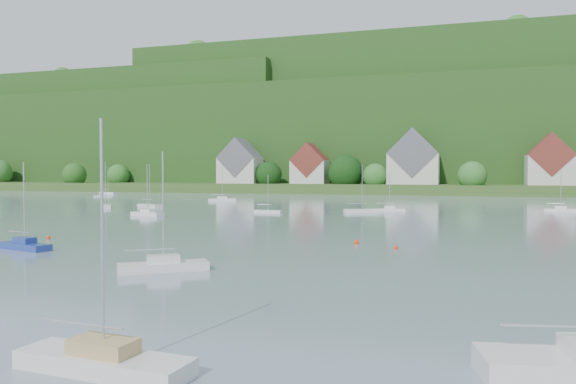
{
  "coord_description": "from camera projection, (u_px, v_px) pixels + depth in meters",
  "views": [
    {
      "loc": [
        20.1,
        3.32,
        6.51
      ],
      "look_at": [
        -2.28,
        75.0,
        4.0
      ],
      "focal_mm": 34.85,
      "sensor_mm": 36.0,
      "label": 1
    }
  ],
  "objects": [
    {
      "name": "mooring_buoy_2",
      "position": [
        356.0,
        244.0,
        51.63
      ],
      "size": [
        0.5,
        0.5,
        0.5
      ],
      "primitive_type": "sphere",
      "color": "#E83D0F",
      "rests_on": "ground"
    },
    {
      "name": "far_shore_strip",
      "position": [
        401.0,
        188.0,
        193.79
      ],
      "size": [
        600.0,
        60.0,
        3.0
      ],
      "primitive_type": "cube",
      "color": "#2F521E",
      "rests_on": "ground"
    },
    {
      "name": "mooring_buoy_5",
      "position": [
        48.0,
        239.0,
        55.47
      ],
      "size": [
        0.41,
        0.41,
        0.41
      ],
      "primitive_type": "sphere",
      "color": "#E83D0F",
      "rests_on": "ground"
    },
    {
      "name": "near_sailboat_2",
      "position": [
        104.0,
        359.0,
        18.23
      ],
      "size": [
        6.26,
        2.21,
        8.29
      ],
      "rotation": [
        0.0,
        0.0,
        -0.08
      ],
      "color": "white",
      "rests_on": "ground"
    },
    {
      "name": "near_sailboat_3",
      "position": [
        163.0,
        265.0,
        37.12
      ],
      "size": [
        5.69,
        4.86,
        7.94
      ],
      "rotation": [
        0.0,
        0.0,
        0.65
      ],
      "color": "white",
      "rests_on": "ground"
    },
    {
      "name": "village_building_1",
      "position": [
        310.0,
        167.0,
        191.99
      ],
      "size": [
        12.0,
        9.36,
        14.0
      ],
      "color": "beige",
      "rests_on": "far_shore_strip"
    },
    {
      "name": "forested_ridge",
      "position": [
        418.0,
        138.0,
        258.38
      ],
      "size": [
        620.0,
        181.22,
        69.89
      ],
      "color": "#1A4415",
      "rests_on": "ground"
    },
    {
      "name": "village_building_0",
      "position": [
        240.0,
        165.0,
        197.51
      ],
      "size": [
        14.0,
        10.4,
        16.0
      ],
      "color": "beige",
      "rests_on": "far_shore_strip"
    },
    {
      "name": "village_building_3",
      "position": [
        550.0,
        164.0,
        166.77
      ],
      "size": [
        13.0,
        10.4,
        15.5
      ],
      "color": "beige",
      "rests_on": "far_shore_strip"
    },
    {
      "name": "village_building_2",
      "position": [
        413.0,
        162.0,
        180.56
      ],
      "size": [
        16.0,
        11.44,
        18.0
      ],
      "color": "beige",
      "rests_on": "far_shore_strip"
    },
    {
      "name": "near_sailboat_1",
      "position": [
        25.0,
        245.0,
        47.72
      ],
      "size": [
        5.74,
        2.95,
        7.47
      ],
      "rotation": [
        0.0,
        0.0,
        -0.27
      ],
      "color": "navy",
      "rests_on": "ground"
    },
    {
      "name": "mooring_buoy_3",
      "position": [
        396.0,
        249.0,
        48.05
      ],
      "size": [
        0.38,
        0.38,
        0.38
      ],
      "primitive_type": "sphere",
      "color": "#E83D0F",
      "rests_on": "ground"
    },
    {
      "name": "far_sailboat_cluster",
      "position": [
        416.0,
        205.0,
        109.09
      ],
      "size": [
        184.7,
        78.02,
        8.71
      ],
      "color": "white",
      "rests_on": "ground"
    }
  ]
}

